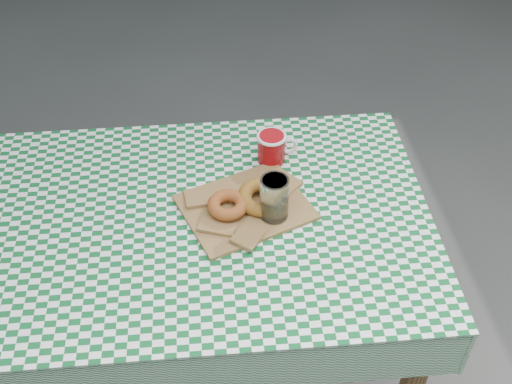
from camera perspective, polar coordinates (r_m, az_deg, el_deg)
ground at (r=2.22m, az=-3.34°, el=-14.62°), size 60.00×60.00×0.00m
table at (r=1.86m, az=-4.46°, el=-10.60°), size 1.14×0.78×0.75m
tablecloth at (r=1.57m, az=-5.20°, el=-2.47°), size 1.16×0.80×0.01m
paper_bag at (r=1.58m, az=-0.96°, el=-1.27°), size 0.36×0.32×0.02m
bagel_front at (r=1.55m, az=-2.52°, el=-1.17°), size 0.12×0.12×0.03m
bagel_back at (r=1.57m, az=0.41°, el=-0.47°), size 0.12×0.12×0.04m
coffee_mug at (r=1.70m, az=1.37°, el=3.92°), size 0.16×0.16×0.08m
drinking_glass at (r=1.52m, az=1.62°, el=-0.67°), size 0.08×0.08×0.12m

